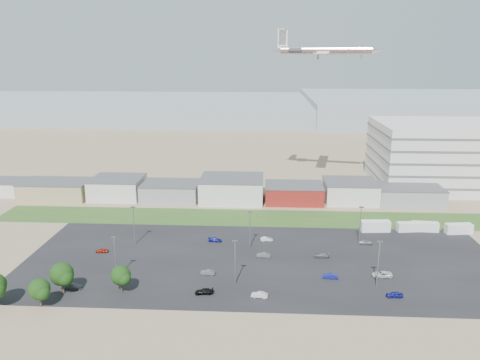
# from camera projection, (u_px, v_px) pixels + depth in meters

# --- Properties ---
(ground) EXTENTS (700.00, 700.00, 0.00)m
(ground) POSITION_uv_depth(u_px,v_px,m) (237.00, 300.00, 99.50)
(ground) COLOR #967B5F
(ground) RESTS_ON ground
(parking_lot) EXTENTS (120.00, 50.00, 0.01)m
(parking_lot) POSITION_uv_depth(u_px,v_px,m) (261.00, 260.00, 118.53)
(parking_lot) COLOR black
(parking_lot) RESTS_ON ground
(grass_strip) EXTENTS (160.00, 16.00, 0.02)m
(grass_strip) POSITION_uv_depth(u_px,v_px,m) (247.00, 218.00, 149.65)
(grass_strip) COLOR #28551F
(grass_strip) RESTS_ON ground
(hills_backdrop) EXTENTS (700.00, 200.00, 9.00)m
(hills_backdrop) POSITION_uv_depth(u_px,v_px,m) (306.00, 110.00, 400.03)
(hills_backdrop) COLOR gray
(hills_backdrop) RESTS_ON ground
(building_row) EXTENTS (170.00, 20.00, 8.00)m
(building_row) POSITION_uv_depth(u_px,v_px,m) (201.00, 188.00, 167.83)
(building_row) COLOR silver
(building_row) RESTS_ON ground
(parking_garage) EXTENTS (80.00, 40.00, 25.00)m
(parking_garage) POSITION_uv_depth(u_px,v_px,m) (480.00, 155.00, 183.15)
(parking_garage) COLOR silver
(parking_garage) RESTS_ON ground
(box_trailer_a) EXTENTS (8.68, 3.32, 3.19)m
(box_trailer_a) POSITION_uv_depth(u_px,v_px,m) (375.00, 226.00, 137.80)
(box_trailer_a) COLOR silver
(box_trailer_a) RESTS_ON ground
(box_trailer_b) EXTENTS (7.50, 3.17, 2.73)m
(box_trailer_b) POSITION_uv_depth(u_px,v_px,m) (409.00, 227.00, 137.88)
(box_trailer_b) COLOR silver
(box_trailer_b) RESTS_ON ground
(box_trailer_c) EXTENTS (7.53, 2.86, 2.76)m
(box_trailer_c) POSITION_uv_depth(u_px,v_px,m) (425.00, 227.00, 137.99)
(box_trailer_c) COLOR silver
(box_trailer_c) RESTS_ON ground
(box_trailer_d) EXTENTS (7.96, 3.35, 2.90)m
(box_trailer_d) POSITION_uv_depth(u_px,v_px,m) (459.00, 229.00, 136.15)
(box_trailer_d) COLOR silver
(box_trailer_d) RESTS_ON ground
(tree_mid) EXTENTS (4.68, 4.68, 7.03)m
(tree_mid) POSITION_uv_depth(u_px,v_px,m) (40.00, 291.00, 95.89)
(tree_mid) COLOR black
(tree_mid) RESTS_ON ground
(tree_right) EXTENTS (5.40, 5.40, 8.10)m
(tree_right) POSITION_uv_depth(u_px,v_px,m) (62.00, 276.00, 101.12)
(tree_right) COLOR black
(tree_right) RESTS_ON ground
(tree_near) EXTENTS (4.64, 4.64, 6.96)m
(tree_near) POSITION_uv_depth(u_px,v_px,m) (121.00, 277.00, 101.95)
(tree_near) COLOR black
(tree_near) RESTS_ON ground
(lightpole_front_l) EXTENTS (1.17, 0.49, 9.98)m
(lightpole_front_l) POSITION_uv_depth(u_px,v_px,m) (115.00, 257.00, 108.52)
(lightpole_front_l) COLOR slate
(lightpole_front_l) RESTS_ON ground
(lightpole_front_m) EXTENTS (1.24, 0.52, 10.53)m
(lightpole_front_m) POSITION_uv_depth(u_px,v_px,m) (235.00, 262.00, 105.12)
(lightpole_front_m) COLOR slate
(lightpole_front_m) RESTS_ON ground
(lightpole_front_r) EXTENTS (1.29, 0.54, 10.92)m
(lightpole_front_r) POSITION_uv_depth(u_px,v_px,m) (378.00, 264.00, 103.83)
(lightpole_front_r) COLOR slate
(lightpole_front_r) RESTS_ON ground
(lightpole_back_l) EXTENTS (1.27, 0.53, 10.78)m
(lightpole_back_l) POSITION_uv_depth(u_px,v_px,m) (134.00, 226.00, 127.48)
(lightpole_back_l) COLOR slate
(lightpole_back_l) RESTS_ON ground
(lightpole_back_m) EXTENTS (1.20, 0.50, 10.20)m
(lightpole_back_m) POSITION_uv_depth(u_px,v_px,m) (250.00, 230.00, 125.29)
(lightpole_back_m) COLOR slate
(lightpole_back_m) RESTS_ON ground
(lightpole_back_r) EXTENTS (1.29, 0.54, 10.95)m
(lightpole_back_r) POSITION_uv_depth(u_px,v_px,m) (360.00, 226.00, 126.95)
(lightpole_back_r) COLOR slate
(lightpole_back_r) RESTS_ON ground
(airliner) EXTENTS (44.54, 34.31, 11.88)m
(airliner) POSITION_uv_depth(u_px,v_px,m) (326.00, 50.00, 170.71)
(airliner) COLOR silver
(parked_car_0) EXTENTS (4.69, 2.17, 1.30)m
(parked_car_0) POSITION_uv_depth(u_px,v_px,m) (382.00, 274.00, 109.55)
(parked_car_0) COLOR silver
(parked_car_0) RESTS_ON ground
(parked_car_1) EXTENTS (3.78, 1.62, 1.21)m
(parked_car_1) POSITION_uv_depth(u_px,v_px,m) (330.00, 276.00, 108.86)
(parked_car_1) COLOR navy
(parked_car_1) RESTS_ON ground
(parked_car_2) EXTENTS (3.59, 1.53, 1.21)m
(parked_car_2) POSITION_uv_depth(u_px,v_px,m) (394.00, 295.00, 100.43)
(parked_car_2) COLOR navy
(parked_car_2) RESTS_ON ground
(parked_car_3) EXTENTS (4.16, 2.07, 1.16)m
(parked_car_3) POSITION_uv_depth(u_px,v_px,m) (204.00, 291.00, 101.82)
(parked_car_3) COLOR black
(parked_car_3) RESTS_ON ground
(parked_car_4) EXTENTS (3.58, 1.60, 1.14)m
(parked_car_4) POSITION_uv_depth(u_px,v_px,m) (208.00, 272.00, 110.80)
(parked_car_4) COLOR #595B5E
(parked_car_4) RESTS_ON ground
(parked_car_5) EXTENTS (3.27, 1.50, 1.09)m
(parked_car_5) POSITION_uv_depth(u_px,v_px,m) (102.00, 250.00, 123.18)
(parked_car_5) COLOR maroon
(parked_car_5) RESTS_ON ground
(parked_car_6) EXTENTS (3.87, 1.75, 1.10)m
(parked_car_6) POSITION_uv_depth(u_px,v_px,m) (215.00, 240.00, 130.40)
(parked_car_6) COLOR navy
(parked_car_6) RESTS_ON ground
(parked_car_7) EXTENTS (3.70, 1.47, 1.20)m
(parked_car_7) POSITION_uv_depth(u_px,v_px,m) (264.00, 255.00, 120.30)
(parked_car_7) COLOR #595B5E
(parked_car_7) RESTS_ON ground
(parked_car_8) EXTENTS (3.64, 1.54, 1.23)m
(parked_car_8) POSITION_uv_depth(u_px,v_px,m) (366.00, 242.00, 128.52)
(parked_car_8) COLOR #A5A5AA
(parked_car_8) RESTS_ON ground
(parked_car_10) EXTENTS (4.30, 2.04, 1.21)m
(parked_car_10) POSITION_uv_depth(u_px,v_px,m) (73.00, 286.00, 104.14)
(parked_car_10) COLOR #595B5E
(parked_car_10) RESTS_ON ground
(parked_car_11) EXTENTS (3.51, 1.55, 1.12)m
(parked_car_11) POSITION_uv_depth(u_px,v_px,m) (267.00, 239.00, 130.80)
(parked_car_11) COLOR silver
(parked_car_11) RESTS_ON ground
(parked_car_12) EXTENTS (3.99, 1.71, 1.14)m
(parked_car_12) POSITION_uv_depth(u_px,v_px,m) (321.00, 255.00, 120.23)
(parked_car_12) COLOR #595B5E
(parked_car_12) RESTS_ON ground
(parked_car_13) EXTENTS (3.72, 1.68, 1.18)m
(parked_car_13) POSITION_uv_depth(u_px,v_px,m) (259.00, 295.00, 100.38)
(parked_car_13) COLOR silver
(parked_car_13) RESTS_ON ground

